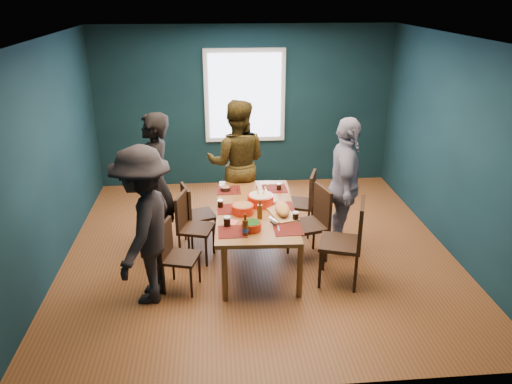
# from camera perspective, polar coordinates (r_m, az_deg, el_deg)

# --- Properties ---
(room) EXTENTS (5.01, 5.01, 2.71)m
(room) POSITION_cam_1_polar(r_m,az_deg,el_deg) (6.40, 0.07, 5.45)
(room) COLOR brown
(room) RESTS_ON ground
(dining_table) EXTENTS (1.04, 1.93, 0.72)m
(dining_table) POSITION_cam_1_polar(r_m,az_deg,el_deg) (6.15, -0.04, -2.45)
(dining_table) COLOR brown
(dining_table) RESTS_ON floor
(chair_left_far) EXTENTS (0.48, 0.48, 0.85)m
(chair_left_far) POSITION_cam_1_polar(r_m,az_deg,el_deg) (6.67, -7.17, -2.09)
(chair_left_far) COLOR black
(chair_left_far) RESTS_ON floor
(chair_left_mid) EXTENTS (0.49, 0.49, 0.88)m
(chair_left_mid) POSITION_cam_1_polar(r_m,az_deg,el_deg) (6.31, -7.61, -3.41)
(chair_left_mid) COLOR black
(chair_left_mid) RESTS_ON floor
(chair_left_near) EXTENTS (0.46, 0.46, 0.83)m
(chair_left_near) POSITION_cam_1_polar(r_m,az_deg,el_deg) (5.73, -9.37, -6.65)
(chair_left_near) COLOR black
(chair_left_near) RESTS_ON floor
(chair_right_far) EXTENTS (0.52, 0.52, 0.90)m
(chair_right_far) POSITION_cam_1_polar(r_m,az_deg,el_deg) (6.94, 5.61, -0.72)
(chair_right_far) COLOR black
(chair_right_far) RESTS_ON floor
(chair_right_mid) EXTENTS (0.52, 0.52, 0.95)m
(chair_right_mid) POSITION_cam_1_polar(r_m,az_deg,el_deg) (6.31, 6.72, -2.93)
(chair_right_mid) COLOR black
(chair_right_mid) RESTS_ON floor
(chair_right_near) EXTENTS (0.59, 0.59, 1.03)m
(chair_right_near) POSITION_cam_1_polar(r_m,az_deg,el_deg) (5.80, 10.66, -5.01)
(chair_right_near) COLOR black
(chair_right_near) RESTS_ON floor
(person_far_left) EXTENTS (0.48, 0.70, 1.85)m
(person_far_left) POSITION_cam_1_polar(r_m,az_deg,el_deg) (6.40, -11.40, 0.79)
(person_far_left) COLOR black
(person_far_left) RESTS_ON floor
(person_back) EXTENTS (0.96, 0.79, 1.82)m
(person_back) POSITION_cam_1_polar(r_m,az_deg,el_deg) (7.12, -2.18, 3.31)
(person_back) COLOR black
(person_back) RESTS_ON floor
(person_right) EXTENTS (0.61, 1.11, 1.79)m
(person_right) POSITION_cam_1_polar(r_m,az_deg,el_deg) (6.41, 10.09, 0.60)
(person_right) COLOR white
(person_right) RESTS_ON floor
(person_near_left) EXTENTS (0.88, 1.25, 1.76)m
(person_near_left) POSITION_cam_1_polar(r_m,az_deg,el_deg) (5.44, -12.65, -3.82)
(person_near_left) COLOR black
(person_near_left) RESTS_ON floor
(bowl_salad) EXTENTS (0.27, 0.27, 0.11)m
(bowl_salad) POSITION_cam_1_polar(r_m,az_deg,el_deg) (5.98, -1.54, -1.91)
(bowl_salad) COLOR red
(bowl_salad) RESTS_ON dining_table
(bowl_dumpling) EXTENTS (0.33, 0.33, 0.30)m
(bowl_dumpling) POSITION_cam_1_polar(r_m,az_deg,el_deg) (6.20, 0.51, -0.84)
(bowl_dumpling) COLOR red
(bowl_dumpling) RESTS_ON dining_table
(bowl_herbs) EXTENTS (0.22, 0.22, 0.10)m
(bowl_herbs) POSITION_cam_1_polar(r_m,az_deg,el_deg) (5.57, -0.53, -3.87)
(bowl_herbs) COLOR red
(bowl_herbs) RESTS_ON dining_table
(cutting_board) EXTENTS (0.37, 0.62, 0.13)m
(cutting_board) POSITION_cam_1_polar(r_m,az_deg,el_deg) (5.94, 3.00, -2.06)
(cutting_board) COLOR tan
(cutting_board) RESTS_ON dining_table
(small_bowl) EXTENTS (0.14, 0.14, 0.06)m
(small_bowl) POSITION_cam_1_polar(r_m,az_deg,el_deg) (6.65, -3.51, 0.39)
(small_bowl) COLOR black
(small_bowl) RESTS_ON dining_table
(beer_bottle_a) EXTENTS (0.07, 0.07, 0.25)m
(beer_bottle_a) POSITION_cam_1_polar(r_m,az_deg,el_deg) (5.44, -1.23, -4.08)
(beer_bottle_a) COLOR #4B2D0D
(beer_bottle_a) RESTS_ON dining_table
(beer_bottle_b) EXTENTS (0.06, 0.06, 0.24)m
(beer_bottle_b) POSITION_cam_1_polar(r_m,az_deg,el_deg) (5.82, 0.43, -2.21)
(beer_bottle_b) COLOR #4B2D0D
(beer_bottle_b) RESTS_ON dining_table
(cola_glass_a) EXTENTS (0.08, 0.08, 0.12)m
(cola_glass_a) POSITION_cam_1_polar(r_m,az_deg,el_deg) (5.66, -3.33, -3.32)
(cola_glass_a) COLOR black
(cola_glass_a) RESTS_ON dining_table
(cola_glass_b) EXTENTS (0.08, 0.08, 0.11)m
(cola_glass_b) POSITION_cam_1_polar(r_m,az_deg,el_deg) (5.81, 4.53, -2.73)
(cola_glass_b) COLOR black
(cola_glass_b) RESTS_ON dining_table
(cola_glass_c) EXTENTS (0.07, 0.07, 0.09)m
(cola_glass_c) POSITION_cam_1_polar(r_m,az_deg,el_deg) (6.67, 2.63, 0.65)
(cola_glass_c) COLOR black
(cola_glass_c) RESTS_ON dining_table
(cola_glass_d) EXTENTS (0.07, 0.07, 0.10)m
(cola_glass_d) POSITION_cam_1_polar(r_m,az_deg,el_deg) (6.15, -4.09, -1.31)
(cola_glass_d) COLOR black
(cola_glass_d) RESTS_ON dining_table
(napkin_a) EXTENTS (0.17, 0.17, 0.00)m
(napkin_a) POSITION_cam_1_polar(r_m,az_deg,el_deg) (6.16, 3.52, -1.74)
(napkin_a) COLOR #EA626A
(napkin_a) RESTS_ON dining_table
(napkin_b) EXTENTS (0.20, 0.20, 0.00)m
(napkin_b) POSITION_cam_1_polar(r_m,az_deg,el_deg) (5.78, -2.89, -3.45)
(napkin_b) COLOR #EA626A
(napkin_b) RESTS_ON dining_table
(napkin_c) EXTENTS (0.14, 0.14, 0.00)m
(napkin_c) POSITION_cam_1_polar(r_m,az_deg,el_deg) (5.56, 4.26, -4.56)
(napkin_c) COLOR #EA626A
(napkin_c) RESTS_ON dining_table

